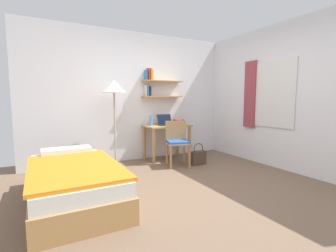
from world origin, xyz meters
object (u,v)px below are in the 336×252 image
water_bottle (151,120)px  handbag (198,157)px  laptop (165,122)px  desk (167,132)px  bed (74,182)px  standing_lamp (114,90)px  desk_chair (177,141)px  book_stack (179,122)px

water_bottle → handbag: (0.67, -0.72, -0.69)m
laptop → desk: bearing=-35.2°
bed → standing_lamp: 1.91m
bed → laptop: 2.45m
desk_chair → laptop: size_ratio=2.57×
standing_lamp → water_bottle: standing_lamp is taller
bed → desk_chair: size_ratio=2.21×
bed → book_stack: (2.29, 1.32, 0.54)m
desk_chair → standing_lamp: standing_lamp is taller
water_bottle → standing_lamp: bearing=-168.4°
desk → standing_lamp: size_ratio=0.57×
water_bottle → handbag: bearing=-47.1°
desk_chair → handbag: bearing=-22.2°
bed → book_stack: book_stack is taller
desk → water_bottle: bearing=171.3°
standing_lamp → handbag: (1.46, -0.56, -1.27)m
desk → laptop: 0.20m
desk → water_bottle: size_ratio=4.21×
bed → desk_chair: desk_chair is taller
water_bottle → bed: bearing=-140.3°
desk → laptop: size_ratio=2.79×
water_bottle → handbag: 1.20m
bed → handbag: size_ratio=4.46×
laptop → water_bottle: 0.32m
handbag → desk: bearing=116.3°
handbag → standing_lamp: bearing=159.0°
standing_lamp → book_stack: bearing=4.1°
desk → desk_chair: 0.53m
desk → desk_chair: size_ratio=1.09×
desk → laptop: laptop is taller
book_stack → handbag: bearing=-86.2°
desk → book_stack: size_ratio=3.74×
bed → book_stack: bearing=30.0°
standing_lamp → book_stack: (1.42, 0.10, -0.64)m
water_bottle → laptop: bearing=-6.1°
desk → handbag: (0.33, -0.67, -0.43)m
bed → water_bottle: bearing=39.7°
desk → water_bottle: (-0.34, 0.05, 0.25)m
desk_chair → handbag: desk_chair is taller
desk → standing_lamp: 1.41m
desk_chair → water_bottle: water_bottle is taller
desk_chair → laptop: (0.02, 0.53, 0.30)m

